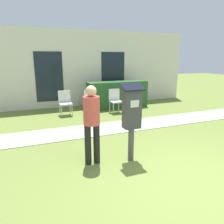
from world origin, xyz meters
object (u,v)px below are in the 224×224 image
parking_meter (132,113)px  outdoor_chair_middle (91,100)px  person_standing (92,119)px  outdoor_chair_left (65,101)px  outdoor_chair_right (115,99)px

parking_meter → outdoor_chair_middle: bearing=85.4°
person_standing → outdoor_chair_middle: (1.11, 3.84, -0.40)m
parking_meter → outdoor_chair_left: size_ratio=1.77×
outdoor_chair_middle → parking_meter: bearing=-106.8°
parking_meter → outdoor_chair_middle: (0.32, 4.00, -0.49)m
person_standing → outdoor_chair_right: person_standing is taller
outdoor_chair_middle → outdoor_chair_right: same height
outdoor_chair_left → outdoor_chair_middle: 0.94m
person_standing → outdoor_chair_right: (2.03, 3.69, -0.40)m
person_standing → outdoor_chair_left: person_standing is taller
parking_meter → outdoor_chair_middle: parking_meter is taller
outdoor_chair_left → outdoor_chair_right: (1.86, -0.33, 0.00)m
outdoor_chair_right → outdoor_chair_middle: bearing=-174.3°
outdoor_chair_left → outdoor_chair_middle: same height
parking_meter → person_standing: (-0.78, 0.15, -0.09)m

